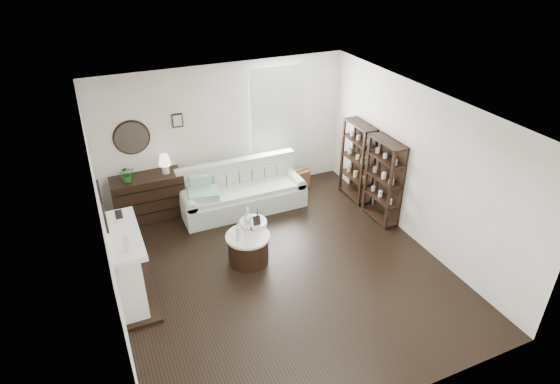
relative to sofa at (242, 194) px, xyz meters
name	(u,v)px	position (x,y,z in m)	size (l,w,h in m)	color
room	(260,116)	(0.67, 0.63, 1.29)	(5.50, 5.50, 5.50)	black
fireplace	(128,269)	(-2.38, -1.77, 0.23)	(0.50, 1.40, 1.84)	white
shelf_unit_far	(357,161)	(2.26, -0.52, 0.49)	(0.30, 0.80, 1.60)	black
shelf_unit_near	(384,181)	(2.26, -1.42, 0.49)	(0.30, 0.80, 1.60)	black
sofa	(242,194)	(0.00, 0.00, 0.00)	(2.40, 0.83, 0.93)	#AAB39F
quilt	(204,194)	(-0.78, -0.12, 0.24)	(0.55, 0.45, 0.14)	teal
suitcase	(296,181)	(1.29, 0.22, -0.11)	(0.59, 0.20, 0.39)	brown
dresser	(149,197)	(-1.71, 0.40, 0.12)	(1.29, 0.55, 0.86)	black
table_lamp	(165,164)	(-1.33, 0.40, 0.73)	(0.23, 0.23, 0.36)	white
potted_plant	(127,174)	(-2.03, 0.34, 0.70)	(0.28, 0.24, 0.31)	#1A5C1B
drum_table	(248,248)	(-0.48, -1.64, -0.05)	(0.73, 0.73, 0.51)	black
pedestal_table	(253,224)	(-0.28, -1.37, 0.21)	(0.47, 0.47, 0.57)	silver
eiffel_drum	(251,228)	(-0.40, -1.59, 0.28)	(0.10, 0.10, 0.17)	black
bottle_drum	(238,232)	(-0.66, -1.72, 0.36)	(0.07, 0.07, 0.32)	silver
card_frame_drum	(249,237)	(-0.53, -1.83, 0.29)	(0.14, 0.01, 0.19)	silver
eiffel_ped	(257,214)	(-0.19, -1.34, 0.36)	(0.12, 0.12, 0.20)	black
flask_ped	(248,215)	(-0.36, -1.35, 0.39)	(0.15, 0.15, 0.27)	silver
card_frame_ped	(257,220)	(-0.26, -1.50, 0.34)	(0.12, 0.01, 0.16)	black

